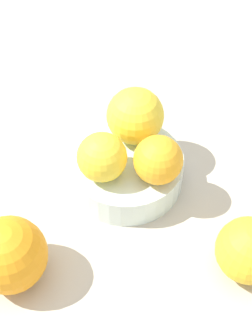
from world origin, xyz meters
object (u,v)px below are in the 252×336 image
object	(u,v)px
fruit_bowl	(126,171)
orange_in_bowl_0	(137,116)
orange_in_bowl_1	(102,157)
orange_loose_1	(9,255)
orange_loose_0	(249,250)
orange_in_bowl_2	(158,160)

from	to	relation	value
fruit_bowl	orange_in_bowl_0	bearing A→B (deg)	-92.40
orange_in_bowl_1	orange_loose_1	distance (cm)	15.47
fruit_bowl	orange_loose_0	size ratio (longest dim) A/B	1.96
fruit_bowl	orange_in_bowl_1	distance (cm)	6.43
fruit_bowl	orange_in_bowl_2	size ratio (longest dim) A/B	2.46
fruit_bowl	orange_loose_1	xyz separation A→B (cm)	(8.48, 16.81, 2.30)
fruit_bowl	orange_in_bowl_2	xyz separation A→B (cm)	(-4.42, 1.58, 5.22)
orange_in_bowl_0	orange_loose_1	bearing A→B (deg)	67.68
orange_in_bowl_1	orange_loose_0	distance (cm)	19.94
fruit_bowl	orange_in_bowl_2	bearing A→B (deg)	160.30
orange_loose_0	orange_loose_1	distance (cm)	26.38
orange_loose_0	orange_loose_1	world-z (taller)	orange_loose_1
fruit_bowl	orange_loose_1	size ratio (longest dim) A/B	1.73
orange_in_bowl_0	orange_in_bowl_1	world-z (taller)	orange_in_bowl_0
orange_loose_1	orange_in_bowl_0	bearing A→B (deg)	-112.32
orange_in_bowl_2	orange_loose_0	xyz separation A→B (cm)	(-12.23, 7.19, -3.43)
fruit_bowl	orange_in_bowl_0	xyz separation A→B (cm)	(-0.18, -4.28, 5.90)
fruit_bowl	orange_in_bowl_2	distance (cm)	7.02
orange_in_bowl_2	orange_loose_0	size ratio (longest dim) A/B	0.80
orange_in_bowl_1	orange_in_bowl_2	bearing A→B (deg)	-167.66
orange_in_bowl_1	orange_loose_1	size ratio (longest dim) A/B	0.71
orange_loose_1	orange_loose_0	bearing A→B (deg)	-162.28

